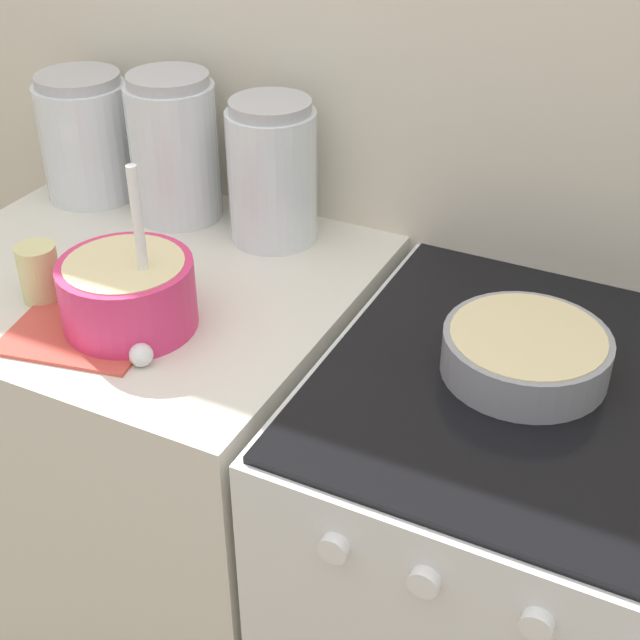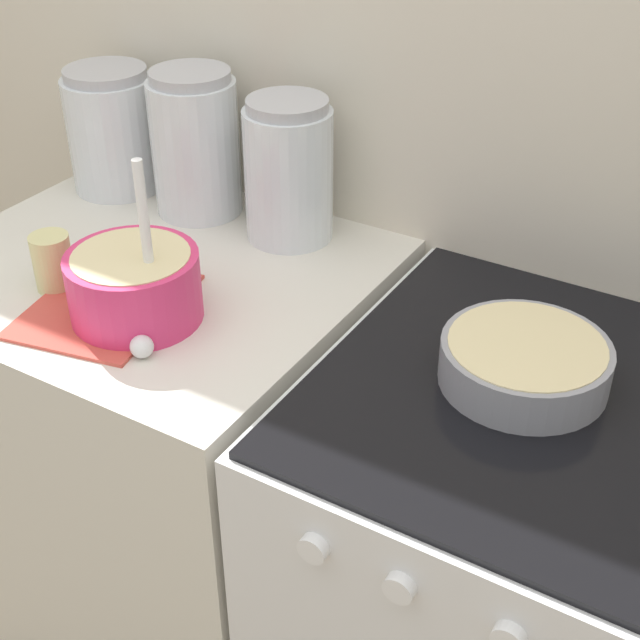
{
  "view_description": "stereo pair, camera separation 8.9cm",
  "coord_description": "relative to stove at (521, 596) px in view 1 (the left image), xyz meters",
  "views": [
    {
      "loc": [
        0.5,
        -0.72,
        1.66
      ],
      "look_at": [
        0.01,
        0.28,
        0.93
      ],
      "focal_mm": 50.0,
      "sensor_mm": 36.0,
      "label": 1
    },
    {
      "loc": [
        0.58,
        -0.67,
        1.66
      ],
      "look_at": [
        0.01,
        0.28,
        0.93
      ],
      "focal_mm": 50.0,
      "sensor_mm": 36.0,
      "label": 2
    }
  ],
  "objects": [
    {
      "name": "measuring_spoon",
      "position": [
        -0.58,
        -0.21,
        0.46
      ],
      "size": [
        0.12,
        0.04,
        0.04
      ],
      "color": "white",
      "rests_on": "countertop_cabinet"
    },
    {
      "name": "mixing_bowl",
      "position": [
        -0.65,
        -0.13,
        0.51
      ],
      "size": [
        0.21,
        0.21,
        0.28
      ],
      "color": "#E0336B",
      "rests_on": "countertop_cabinet"
    },
    {
      "name": "wall_back",
      "position": [
        -0.36,
        0.36,
        0.76
      ],
      "size": [
        4.53,
        0.05,
        2.4
      ],
      "color": "beige",
      "rests_on": "ground_plane"
    },
    {
      "name": "recipe_page",
      "position": [
        -0.71,
        -0.14,
        0.45
      ],
      "size": [
        0.27,
        0.32,
        0.01
      ],
      "color": "#CC4C3F",
      "rests_on": "countertop_cabinet"
    },
    {
      "name": "stove",
      "position": [
        0.0,
        0.0,
        0.0
      ],
      "size": [
        0.69,
        0.69,
        0.88
      ],
      "color": "silver",
      "rests_on": "ground_plane"
    },
    {
      "name": "tin_can",
      "position": [
        -0.82,
        -0.13,
        0.49
      ],
      "size": [
        0.07,
        0.07,
        0.1
      ],
      "color": "beige",
      "rests_on": "countertop_cabinet"
    },
    {
      "name": "storage_jar_right",
      "position": [
        -0.59,
        0.23,
        0.55
      ],
      "size": [
        0.16,
        0.16,
        0.26
      ],
      "color": "silver",
      "rests_on": "countertop_cabinet"
    },
    {
      "name": "storage_jar_left",
      "position": [
        -1.01,
        0.23,
        0.55
      ],
      "size": [
        0.18,
        0.18,
        0.25
      ],
      "color": "silver",
      "rests_on": "countertop_cabinet"
    },
    {
      "name": "baking_pan",
      "position": [
        -0.06,
        0.02,
        0.48
      ],
      "size": [
        0.24,
        0.24,
        0.07
      ],
      "color": "gray",
      "rests_on": "stove"
    },
    {
      "name": "countertop_cabinet",
      "position": [
        -0.74,
        0.0,
        0.0
      ],
      "size": [
        0.76,
        0.67,
        0.88
      ],
      "color": "silver",
      "rests_on": "ground_plane"
    },
    {
      "name": "storage_jar_middle",
      "position": [
        -0.8,
        0.23,
        0.56
      ],
      "size": [
        0.17,
        0.17,
        0.28
      ],
      "color": "silver",
      "rests_on": "countertop_cabinet"
    }
  ]
}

